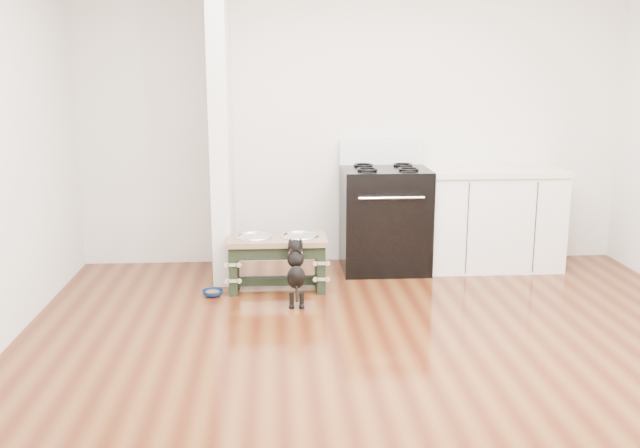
{
  "coord_description": "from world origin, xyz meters",
  "views": [
    {
      "loc": [
        -0.73,
        -4.03,
        1.8
      ],
      "look_at": [
        -0.39,
        1.27,
        0.62
      ],
      "focal_mm": 40.0,
      "sensor_mm": 36.0,
      "label": 1
    }
  ],
  "objects": [
    {
      "name": "floor_bowl",
      "position": [
        -1.24,
        1.46,
        0.03
      ],
      "size": [
        0.19,
        0.19,
        0.05
      ],
      "rotation": [
        0.0,
        0.0,
        -0.16
      ],
      "color": "navy",
      "rests_on": "ground"
    },
    {
      "name": "partition_wall",
      "position": [
        -1.18,
        2.1,
        1.35
      ],
      "size": [
        0.15,
        0.8,
        2.7
      ],
      "primitive_type": "cube",
      "color": "silver",
      "rests_on": "ground"
    },
    {
      "name": "puppy",
      "position": [
        -0.57,
        1.25,
        0.27
      ],
      "size": [
        0.14,
        0.41,
        0.49
      ],
      "color": "black",
      "rests_on": "ground"
    },
    {
      "name": "ground",
      "position": [
        0.0,
        0.0,
        0.0
      ],
      "size": [
        5.0,
        5.0,
        0.0
      ],
      "primitive_type": "plane",
      "color": "#451B0C",
      "rests_on": "ground"
    },
    {
      "name": "cabinet_run",
      "position": [
        1.23,
        2.18,
        0.45
      ],
      "size": [
        1.24,
        0.64,
        0.91
      ],
      "color": "white",
      "rests_on": "ground"
    },
    {
      "name": "dog_feeder",
      "position": [
        -0.72,
        1.62,
        0.31
      ],
      "size": [
        0.8,
        0.43,
        0.46
      ],
      "color": "black",
      "rests_on": "ground"
    },
    {
      "name": "oven_range",
      "position": [
        0.25,
        2.16,
        0.48
      ],
      "size": [
        0.76,
        0.69,
        1.14
      ],
      "color": "black",
      "rests_on": "ground"
    },
    {
      "name": "room_shell",
      "position": [
        0.0,
        0.0,
        1.62
      ],
      "size": [
        5.0,
        5.0,
        5.0
      ],
      "color": "silver",
      "rests_on": "ground"
    }
  ]
}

